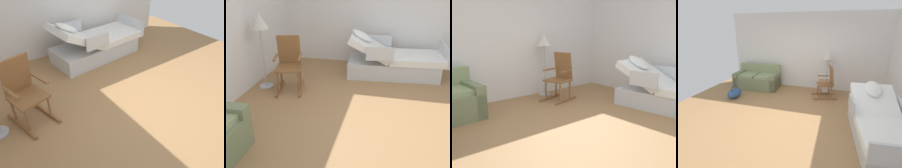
{
  "view_description": "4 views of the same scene",
  "coord_description": "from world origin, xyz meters",
  "views": [
    {
      "loc": [
        -1.96,
        2.19,
        2.46
      ],
      "look_at": [
        -0.03,
        0.79,
        0.79
      ],
      "focal_mm": 35.59,
      "sensor_mm": 36.0,
      "label": 1
    },
    {
      "loc": [
        -3.52,
        -0.28,
        2.22
      ],
      "look_at": [
        -0.09,
        0.51,
        0.63
      ],
      "focal_mm": 41.73,
      "sensor_mm": 36.0,
      "label": 2
    },
    {
      "loc": [
        -2.53,
        -2.5,
        1.51
      ],
      "look_at": [
        -0.05,
        0.45,
        0.69
      ],
      "focal_mm": 39.94,
      "sensor_mm": 36.0,
      "label": 3
    },
    {
      "loc": [
        1.15,
        -3.42,
        2.18
      ],
      "look_at": [
        0.03,
        0.38,
        0.82
      ],
      "focal_mm": 26.21,
      "sensor_mm": 36.0,
      "label": 4
    }
  ],
  "objects": [
    {
      "name": "ground_plane",
      "position": [
        0.0,
        0.0,
        0.0
      ],
      "size": [
        6.88,
        6.88,
        0.0
      ],
      "primitive_type": "plane",
      "color": "#9E7247"
    },
    {
      "name": "hospital_bed",
      "position": [
        2.05,
        -0.24,
        0.3
      ],
      "size": [
        1.14,
        2.14,
        1.04
      ],
      "color": "silver",
      "rests_on": "ground"
    },
    {
      "name": "rocking_chair",
      "position": [
        0.89,
        1.71,
        0.5
      ],
      "size": [
        0.86,
        0.65,
        1.05
      ],
      "color": "brown",
      "rests_on": "ground"
    }
  ]
}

